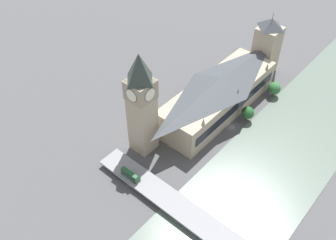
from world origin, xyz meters
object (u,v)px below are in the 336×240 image
(road_bridge, at_px, (213,232))
(double_decker_bus_mid, at_px, (130,175))
(parliament_hall, at_px, (219,94))
(clock_tower, at_px, (141,102))
(victoria_tower, at_px, (267,46))

(road_bridge, height_order, double_decker_bus_mid, double_decker_bus_mid)
(parliament_hall, relative_size, clock_tower, 1.40)
(victoria_tower, bearing_deg, clock_tower, 83.39)
(parliament_hall, height_order, victoria_tower, victoria_tower)
(parliament_hall, bearing_deg, victoria_tower, -89.95)
(clock_tower, xyz_separation_m, road_bridge, (-66.85, 21.23, -32.34))
(parliament_hall, relative_size, double_decker_bus_mid, 8.06)
(victoria_tower, bearing_deg, parliament_hall, 90.05)
(parliament_hall, distance_m, double_decker_bus_mid, 82.29)
(clock_tower, relative_size, double_decker_bus_mid, 5.74)
(road_bridge, xyz_separation_m, double_decker_bus_mid, (53.94, 3.47, 3.48))
(victoria_tower, bearing_deg, road_bridge, 111.24)
(parliament_hall, relative_size, road_bridge, 0.62)
(clock_tower, xyz_separation_m, victoria_tower, (-13.45, -116.19, -13.77))
(parliament_hall, bearing_deg, double_decker_bus_mid, 89.58)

